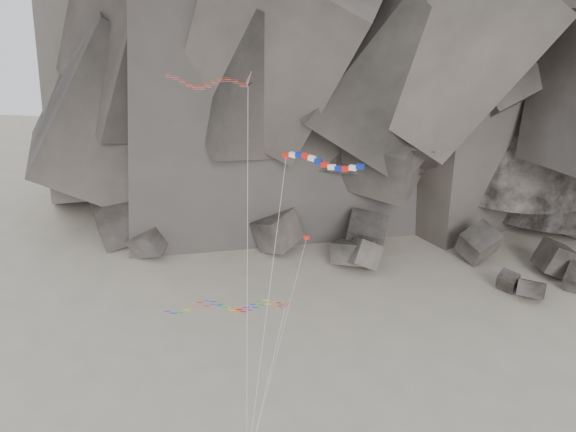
% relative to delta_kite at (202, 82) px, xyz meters
% --- Properties ---
extents(ground, '(260.00, 260.00, 0.00)m').
position_rel_delta_kite_xyz_m(ground, '(10.77, -6.09, -32.55)').
color(ground, '#A89987').
rests_on(ground, ground).
extents(boulder_field, '(79.35, 17.13, 8.47)m').
position_rel_delta_kite_xyz_m(boulder_field, '(5.08, 29.98, -30.20)').
color(boulder_field, '#47423F').
rests_on(boulder_field, ground).
extents(delta_kite, '(11.32, 16.25, 32.31)m').
position_rel_delta_kite_xyz_m(delta_kite, '(0.00, 0.00, 0.00)').
color(delta_kite, red).
rests_on(delta_kite, ground).
extents(banner_kite, '(8.56, 13.16, 25.60)m').
position_rel_delta_kite_xyz_m(banner_kite, '(11.87, -4.32, -6.25)').
color(banner_kite, red).
rests_on(banner_kite, ground).
extents(parafoil_kite, '(12.98, 10.96, 11.41)m').
position_rel_delta_kite_xyz_m(parafoil_kite, '(2.59, -5.76, -20.63)').
color(parafoil_kite, gold).
rests_on(parafoil_kite, ground).
extents(pennant_kite, '(4.00, 9.77, 18.60)m').
position_rel_delta_kite_xyz_m(pennant_kite, '(10.05, -8.00, -16.70)').
color(pennant_kite, red).
rests_on(pennant_kite, ground).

